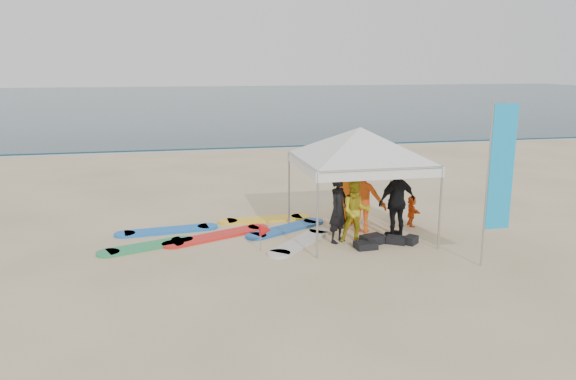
{
  "coord_description": "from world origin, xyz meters",
  "views": [
    {
      "loc": [
        -2.7,
        -10.98,
        4.32
      ],
      "look_at": [
        0.24,
        2.6,
        1.2
      ],
      "focal_mm": 35.0,
      "sensor_mm": 36.0,
      "label": 1
    }
  ],
  "objects_px": {
    "person_yellow": "(356,211)",
    "surfboard_spread": "(232,233)",
    "person_black_b": "(397,201)",
    "canopy_tent": "(361,128)",
    "person_orange_b": "(348,194)",
    "person_orange_a": "(363,196)",
    "person_black_a": "(339,209)",
    "marker_pennant": "(266,231)",
    "feather_flag": "(500,169)",
    "person_seated": "(412,211)"
  },
  "relations": [
    {
      "from": "person_yellow",
      "to": "surfboard_spread",
      "type": "height_order",
      "value": "person_yellow"
    },
    {
      "from": "person_black_b",
      "to": "canopy_tent",
      "type": "bearing_deg",
      "value": -37.22
    },
    {
      "from": "canopy_tent",
      "to": "surfboard_spread",
      "type": "distance_m",
      "value": 4.27
    },
    {
      "from": "person_yellow",
      "to": "person_black_b",
      "type": "distance_m",
      "value": 1.16
    },
    {
      "from": "person_orange_b",
      "to": "person_orange_a",
      "type": "bearing_deg",
      "value": 100.71
    },
    {
      "from": "person_black_a",
      "to": "marker_pennant",
      "type": "xyz_separation_m",
      "value": [
        -1.88,
        -0.28,
        -0.35
      ]
    },
    {
      "from": "feather_flag",
      "to": "person_black_a",
      "type": "bearing_deg",
      "value": 141.08
    },
    {
      "from": "feather_flag",
      "to": "person_yellow",
      "type": "bearing_deg",
      "value": 137.42
    },
    {
      "from": "person_orange_b",
      "to": "canopy_tent",
      "type": "xyz_separation_m",
      "value": [
        -0.08,
        -1.09,
        1.93
      ]
    },
    {
      "from": "person_seated",
      "to": "surfboard_spread",
      "type": "bearing_deg",
      "value": 93.99
    },
    {
      "from": "person_black_b",
      "to": "person_seated",
      "type": "xyz_separation_m",
      "value": [
        0.81,
        0.86,
        -0.51
      ]
    },
    {
      "from": "person_yellow",
      "to": "person_seated",
      "type": "relative_size",
      "value": 1.86
    },
    {
      "from": "person_black_b",
      "to": "person_orange_b",
      "type": "xyz_separation_m",
      "value": [
        -0.81,
        1.46,
        -0.08
      ]
    },
    {
      "from": "person_black_a",
      "to": "canopy_tent",
      "type": "xyz_separation_m",
      "value": [
        0.67,
        0.45,
        1.93
      ]
    },
    {
      "from": "person_orange_b",
      "to": "person_seated",
      "type": "height_order",
      "value": "person_orange_b"
    },
    {
      "from": "person_black_a",
      "to": "surfboard_spread",
      "type": "distance_m",
      "value": 2.89
    },
    {
      "from": "marker_pennant",
      "to": "person_orange_a",
      "type": "bearing_deg",
      "value": 19.96
    },
    {
      "from": "marker_pennant",
      "to": "person_orange_b",
      "type": "bearing_deg",
      "value": 34.71
    },
    {
      "from": "person_black_a",
      "to": "canopy_tent",
      "type": "relative_size",
      "value": 0.4
    },
    {
      "from": "person_seated",
      "to": "surfboard_spread",
      "type": "relative_size",
      "value": 0.15
    },
    {
      "from": "marker_pennant",
      "to": "feather_flag",
      "type": "bearing_deg",
      "value": -23.07
    },
    {
      "from": "person_black_b",
      "to": "surfboard_spread",
      "type": "bearing_deg",
      "value": -29.86
    },
    {
      "from": "surfboard_spread",
      "to": "person_yellow",
      "type": "bearing_deg",
      "value": -23.05
    },
    {
      "from": "person_black_a",
      "to": "person_orange_b",
      "type": "relative_size",
      "value": 1.0
    },
    {
      "from": "person_orange_b",
      "to": "surfboard_spread",
      "type": "height_order",
      "value": "person_orange_b"
    },
    {
      "from": "person_black_b",
      "to": "person_black_a",
      "type": "bearing_deg",
      "value": -11.87
    },
    {
      "from": "person_black_a",
      "to": "person_black_b",
      "type": "distance_m",
      "value": 1.57
    },
    {
      "from": "marker_pennant",
      "to": "surfboard_spread",
      "type": "height_order",
      "value": "marker_pennant"
    },
    {
      "from": "surfboard_spread",
      "to": "person_orange_b",
      "type": "bearing_deg",
      "value": 6.34
    },
    {
      "from": "person_orange_a",
      "to": "person_orange_b",
      "type": "relative_size",
      "value": 1.13
    },
    {
      "from": "person_black_b",
      "to": "person_orange_b",
      "type": "height_order",
      "value": "person_black_b"
    },
    {
      "from": "canopy_tent",
      "to": "person_orange_a",
      "type": "bearing_deg",
      "value": 50.92
    },
    {
      "from": "marker_pennant",
      "to": "person_yellow",
      "type": "bearing_deg",
      "value": 5.3
    },
    {
      "from": "person_yellow",
      "to": "feather_flag",
      "type": "height_order",
      "value": "feather_flag"
    },
    {
      "from": "person_yellow",
      "to": "person_seated",
      "type": "xyz_separation_m",
      "value": [
        1.96,
        1.01,
        -0.36
      ]
    },
    {
      "from": "surfboard_spread",
      "to": "feather_flag",
      "type": "bearing_deg",
      "value": -32.96
    },
    {
      "from": "person_black_a",
      "to": "person_orange_a",
      "type": "xyz_separation_m",
      "value": [
        0.89,
        0.72,
        0.11
      ]
    },
    {
      "from": "surfboard_spread",
      "to": "canopy_tent",
      "type": "bearing_deg",
      "value": -12.89
    },
    {
      "from": "person_orange_b",
      "to": "marker_pennant",
      "type": "distance_m",
      "value": 3.22
    },
    {
      "from": "person_black_a",
      "to": "person_orange_a",
      "type": "bearing_deg",
      "value": -2.31
    },
    {
      "from": "person_black_a",
      "to": "surfboard_spread",
      "type": "relative_size",
      "value": 0.3
    },
    {
      "from": "person_orange_a",
      "to": "person_seated",
      "type": "height_order",
      "value": "person_orange_a"
    },
    {
      "from": "person_orange_a",
      "to": "feather_flag",
      "type": "bearing_deg",
      "value": 156.22
    },
    {
      "from": "person_black_a",
      "to": "person_orange_b",
      "type": "height_order",
      "value": "person_orange_b"
    },
    {
      "from": "person_black_b",
      "to": "canopy_tent",
      "type": "xyz_separation_m",
      "value": [
        -0.89,
        0.37,
        1.85
      ]
    },
    {
      "from": "marker_pennant",
      "to": "person_black_b",
      "type": "bearing_deg",
      "value": 6.04
    },
    {
      "from": "marker_pennant",
      "to": "surfboard_spread",
      "type": "xyz_separation_m",
      "value": [
        -0.63,
        1.46,
        -0.46
      ]
    },
    {
      "from": "person_orange_b",
      "to": "feather_flag",
      "type": "xyz_separation_m",
      "value": [
        2.08,
        -3.83,
        1.29
      ]
    },
    {
      "from": "person_yellow",
      "to": "feather_flag",
      "type": "distance_m",
      "value": 3.55
    },
    {
      "from": "person_yellow",
      "to": "person_black_b",
      "type": "relative_size",
      "value": 0.83
    }
  ]
}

